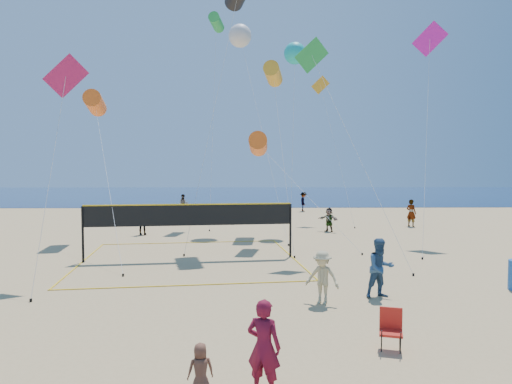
{
  "coord_description": "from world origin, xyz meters",
  "views": [
    {
      "loc": [
        -0.38,
        -9.78,
        4.09
      ],
      "look_at": [
        -0.16,
        2.0,
        3.48
      ],
      "focal_mm": 32.0,
      "sensor_mm": 36.0,
      "label": 1
    }
  ],
  "objects": [
    {
      "name": "ground",
      "position": [
        0.0,
        0.0,
        0.0
      ],
      "size": [
        120.0,
        120.0,
        0.0
      ],
      "primitive_type": "plane",
      "color": "tan",
      "rests_on": "ground"
    },
    {
      "name": "ocean",
      "position": [
        0.0,
        62.0,
        0.01
      ],
      "size": [
        140.0,
        50.0,
        0.03
      ],
      "primitive_type": "cube",
      "color": "#112250",
      "rests_on": "ground"
    },
    {
      "name": "woman",
      "position": [
        -0.09,
        -1.74,
        0.87
      ],
      "size": [
        0.75,
        0.63,
        1.75
      ],
      "primitive_type": "imported",
      "rotation": [
        0.0,
        0.0,
        2.75
      ],
      "color": "maroon",
      "rests_on": "ground"
    },
    {
      "name": "toddler",
      "position": [
        -1.1,
        -2.98,
        1.02
      ],
      "size": [
        0.46,
        0.36,
        0.83
      ],
      "primitive_type": "imported",
      "rotation": [
        0.0,
        0.0,
        3.4
      ],
      "color": "brown",
      "rests_on": "seawall"
    },
    {
      "name": "bystander_a",
      "position": [
        3.82,
        4.39,
        0.94
      ],
      "size": [
        1.05,
        0.9,
        1.88
      ],
      "primitive_type": "imported",
      "rotation": [
        0.0,
        0.0,
        0.23
      ],
      "color": "#2D4D71",
      "rests_on": "ground"
    },
    {
      "name": "bystander_b",
      "position": [
        1.87,
        3.76,
        0.8
      ],
      "size": [
        1.2,
        1.01,
        1.61
      ],
      "primitive_type": "imported",
      "rotation": [
        0.0,
        0.0,
        -0.48
      ],
      "color": "tan",
      "rests_on": "ground"
    },
    {
      "name": "far_person_0",
      "position": [
        -6.84,
        18.12,
        0.9
      ],
      "size": [
        1.14,
        0.82,
        1.8
      ],
      "primitive_type": "imported",
      "rotation": [
        0.0,
        0.0,
        0.4
      ],
      "color": "gray",
      "rests_on": "ground"
    },
    {
      "name": "far_person_1",
      "position": [
        4.87,
        19.34,
        0.77
      ],
      "size": [
        1.37,
        1.3,
        1.55
      ],
      "primitive_type": "imported",
      "rotation": [
        0.0,
        0.0,
        -0.73
      ],
      "color": "gray",
      "rests_on": "ground"
    },
    {
      "name": "far_person_2",
      "position": [
        11.1,
        21.8,
        0.96
      ],
      "size": [
        0.81,
        0.83,
        1.92
      ],
      "primitive_type": "imported",
      "rotation": [
        0.0,
        0.0,
        2.29
      ],
      "color": "gray",
      "rests_on": "ground"
    },
    {
      "name": "far_person_3",
      "position": [
        -6.2,
        31.56,
        0.86
      ],
      "size": [
        0.96,
        0.81,
        1.72
      ],
      "primitive_type": "imported",
      "rotation": [
        0.0,
        0.0,
        0.21
      ],
      "color": "gray",
      "rests_on": "ground"
    },
    {
      "name": "far_person_4",
      "position": [
        4.93,
        33.19,
        0.92
      ],
      "size": [
        0.72,
        1.21,
        1.83
      ],
      "primitive_type": "imported",
      "rotation": [
        0.0,
        0.0,
        1.53
      ],
      "color": "gray",
      "rests_on": "ground"
    },
    {
      "name": "camp_chair",
      "position": [
        2.85,
        0.25,
        0.52
      ],
      "size": [
        0.61,
        0.72,
        1.03
      ],
      "rotation": [
        0.0,
        0.0,
        -0.28
      ],
      "color": "red",
      "rests_on": "ground"
    },
    {
      "name": "volleyball_net",
      "position": [
        -2.97,
        10.51,
        1.73
      ],
      "size": [
        10.42,
        10.29,
        2.51
      ],
      "rotation": [
        0.0,
        0.0,
        0.12
      ],
      "color": "black",
      "rests_on": "ground"
    },
    {
      "name": "kite_0",
      "position": [
        -8.99,
        16.32,
        7.76
      ],
      "size": [
        4.62,
        10.25,
        8.4
      ],
      "rotation": [
        0.0,
        0.0,
        0.17
      ],
      "color": "orange",
      "rests_on": "ground"
    },
    {
      "name": "kite_2",
      "position": [
        1.04,
        15.68,
        9.29
      ],
      "size": [
        1.37,
        6.06,
        9.87
      ],
      "rotation": [
        0.0,
        0.0,
        -0.17
      ],
      "color": "gold",
      "rests_on": "ground"
    },
    {
      "name": "kite_3",
      "position": [
        -7.17,
        7.41,
        7.17
      ],
      "size": [
        1.64,
        3.69,
        8.36
      ],
      "rotation": [
        0.0,
        0.0,
        0.36
      ],
      "color": "#CC1C54",
      "rests_on": "ground"
    },
    {
      "name": "kite_4",
      "position": [
        2.77,
        11.25,
        8.79
      ],
      "size": [
        4.2,
        4.52,
        10.14
      ],
      "rotation": [
        0.0,
        0.0,
        0.41
      ],
      "color": "green",
      "rests_on": "ground"
    },
    {
      "name": "kite_5",
      "position": [
        9.96,
        16.25,
        10.96
      ],
      "size": [
        3.59,
        6.64,
        12.48
      ],
      "rotation": [
        0.0,
        0.0,
        -0.2
      ],
      "color": "#E217AC",
      "rests_on": "ground"
    },
    {
      "name": "kite_6",
      "position": [
        -0.87,
        20.9,
        12.85
      ],
      "size": [
        3.54,
        7.77,
        13.61
      ],
      "rotation": [
        0.0,
        0.0,
        -0.14
      ],
      "color": "silver",
      "rests_on": "ground"
    },
    {
      "name": "kite_7",
      "position": [
        2.7,
        20.08,
        11.52
      ],
      "size": [
        1.57,
        3.2,
        12.24
      ],
      "rotation": [
        0.0,
        0.0,
        -0.12
      ],
      "color": "#14ADAD",
      "rests_on": "ground"
    },
    {
      "name": "kite_8",
      "position": [
        -2.64,
        24.05,
        14.69
      ],
      "size": [
        1.09,
        5.4,
        15.24
      ],
      "rotation": [
        0.0,
        0.0,
        -0.16
      ],
      "color": "green",
      "rests_on": "ground"
    },
    {
      "name": "kite_9",
      "position": [
        5.36,
        25.13,
        9.68
      ],
      "size": [
        2.46,
        4.68,
        11.19
      ],
      "rotation": [
        0.0,
        0.0,
        0.21
      ],
      "color": "gold",
      "rests_on": "ground"
    },
    {
      "name": "kite_10",
      "position": [
        0.27,
        17.76,
        5.54
      ],
      "size": [
        5.4,
        7.72,
        6.26
      ],
      "rotation": [
        0.0,
        0.0,
        -0.05
      ],
      "color": "orange",
      "rests_on": "ground"
    }
  ]
}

